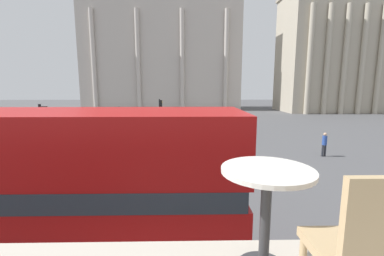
# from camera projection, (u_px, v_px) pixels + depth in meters

# --- Properties ---
(double_decker_bus) EXTENTS (10.34, 2.67, 4.35)m
(double_decker_bus) POSITION_uv_depth(u_px,v_px,m) (28.00, 191.00, 6.21)
(double_decker_bus) COLOR black
(double_decker_bus) RESTS_ON ground_plane
(cafe_dining_table) EXTENTS (0.60, 0.60, 0.73)m
(cafe_dining_table) POSITION_uv_depth(u_px,v_px,m) (266.00, 197.00, 1.69)
(cafe_dining_table) COLOR #2D2D30
(cafe_dining_table) RESTS_ON cafe_floor_slab
(cafe_chair_0) EXTENTS (0.40, 0.40, 0.91)m
(cafe_chair_0) POSITION_uv_depth(u_px,v_px,m) (367.00, 252.00, 1.15)
(cafe_chair_0) COLOR tan
(cafe_chair_0) RESTS_ON cafe_floor_slab
(plaza_building_left) EXTENTS (34.30, 12.45, 24.40)m
(plaza_building_left) POSITION_uv_depth(u_px,v_px,m) (163.00, 54.00, 57.80)
(plaza_building_left) COLOR #BCB2A8
(plaza_building_left) RESTS_ON ground_plane
(plaza_building_right) EXTENTS (24.61, 12.26, 23.18)m
(plaza_building_right) POSITION_uv_depth(u_px,v_px,m) (344.00, 53.00, 51.36)
(plaza_building_right) COLOR #B2A893
(plaza_building_right) RESTS_ON ground_plane
(traffic_light_near) EXTENTS (0.42, 0.24, 4.15)m
(traffic_light_near) POSITION_uv_depth(u_px,v_px,m) (44.00, 136.00, 11.61)
(traffic_light_near) COLOR black
(traffic_light_near) RESTS_ON ground_plane
(traffic_light_mid) EXTENTS (0.42, 0.24, 3.57)m
(traffic_light_mid) POSITION_uv_depth(u_px,v_px,m) (121.00, 125.00, 17.66)
(traffic_light_mid) COLOR black
(traffic_light_mid) RESTS_ON ground_plane
(traffic_light_far) EXTENTS (0.42, 0.24, 3.69)m
(traffic_light_far) POSITION_uv_depth(u_px,v_px,m) (160.00, 111.00, 26.52)
(traffic_light_far) COLOR black
(traffic_light_far) RESTS_ON ground_plane
(pedestrian_blue) EXTENTS (0.32, 0.32, 1.72)m
(pedestrian_blue) POSITION_uv_depth(u_px,v_px,m) (324.00, 143.00, 18.20)
(pedestrian_blue) COLOR #282B33
(pedestrian_blue) RESTS_ON ground_plane
(pedestrian_yellow) EXTENTS (0.32, 0.32, 1.80)m
(pedestrian_yellow) POSITION_uv_depth(u_px,v_px,m) (154.00, 156.00, 14.40)
(pedestrian_yellow) COLOR #282B33
(pedestrian_yellow) RESTS_ON ground_plane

